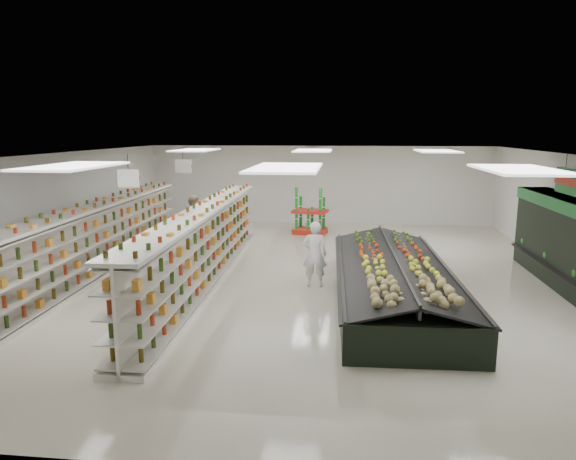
# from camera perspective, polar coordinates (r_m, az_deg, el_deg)

# --- Properties ---
(floor) EXTENTS (16.00, 16.00, 0.00)m
(floor) POSITION_cam_1_polar(r_m,az_deg,el_deg) (13.70, 1.66, -5.18)
(floor) COLOR beige
(floor) RESTS_ON ground
(ceiling) EXTENTS (14.00, 16.00, 0.02)m
(ceiling) POSITION_cam_1_polar(r_m,az_deg,el_deg) (13.17, 1.74, 8.32)
(ceiling) COLOR white
(ceiling) RESTS_ON wall_back
(wall_back) EXTENTS (14.00, 0.02, 3.20)m
(wall_back) POSITION_cam_1_polar(r_m,az_deg,el_deg) (21.26, 3.41, 5.00)
(wall_back) COLOR white
(wall_back) RESTS_ON floor
(wall_front) EXTENTS (14.00, 0.02, 3.20)m
(wall_front) POSITION_cam_1_polar(r_m,az_deg,el_deg) (5.67, -4.86, -12.05)
(wall_front) COLOR white
(wall_front) RESTS_ON floor
(wall_left) EXTENTS (0.02, 16.00, 3.20)m
(wall_left) POSITION_cam_1_polar(r_m,az_deg,el_deg) (15.54, -25.00, 1.77)
(wall_left) COLOR white
(wall_left) RESTS_ON floor
(aisle_sign_near) EXTENTS (0.52, 0.06, 0.75)m
(aisle_sign_near) POSITION_cam_1_polar(r_m,az_deg,el_deg) (12.17, -17.29, 5.49)
(aisle_sign_near) COLOR white
(aisle_sign_near) RESTS_ON ceiling
(aisle_sign_far) EXTENTS (0.52, 0.06, 0.75)m
(aisle_sign_far) POSITION_cam_1_polar(r_m,az_deg,el_deg) (15.90, -11.57, 6.95)
(aisle_sign_far) COLOR white
(aisle_sign_far) RESTS_ON ceiling
(gondola_left) EXTENTS (1.10, 10.83, 1.87)m
(gondola_left) POSITION_cam_1_polar(r_m,az_deg,el_deg) (14.83, -20.32, -1.19)
(gondola_left) COLOR white
(gondola_left) RESTS_ON floor
(gondola_center) EXTENTS (1.03, 10.91, 1.89)m
(gondola_center) POSITION_cam_1_polar(r_m,az_deg,el_deg) (13.24, -9.26, -2.01)
(gondola_center) COLOR white
(gondola_center) RESTS_ON floor
(produce_island) EXTENTS (2.78, 7.23, 1.07)m
(produce_island) POSITION_cam_1_polar(r_m,az_deg,el_deg) (12.04, 11.60, -5.27)
(produce_island) COLOR black
(produce_island) RESTS_ON floor
(soda_endcap) EXTENTS (1.38, 1.06, 1.60)m
(soda_endcap) POSITION_cam_1_polar(r_m,az_deg,el_deg) (19.17, 2.48, 1.87)
(soda_endcap) COLOR red
(soda_endcap) RESTS_ON floor
(shopper_main) EXTENTS (0.61, 0.41, 1.64)m
(shopper_main) POSITION_cam_1_polar(r_m,az_deg,el_deg) (12.67, 2.98, -2.69)
(shopper_main) COLOR white
(shopper_main) RESTS_ON floor
(shopper_background) EXTENTS (0.69, 0.91, 1.68)m
(shopper_background) POSITION_cam_1_polar(r_m,az_deg,el_deg) (17.60, -10.31, 1.09)
(shopper_background) COLOR #9E8661
(shopper_background) RESTS_ON floor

